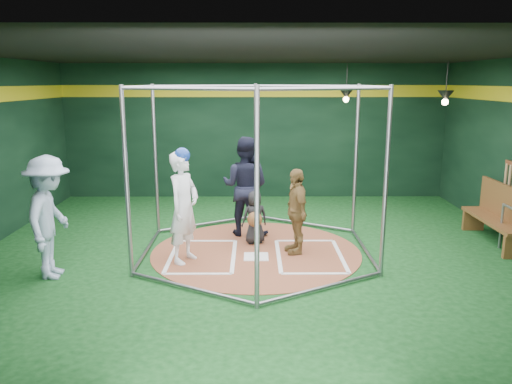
{
  "coord_description": "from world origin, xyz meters",
  "views": [
    {
      "loc": [
        -0.05,
        -8.65,
        3.04
      ],
      "look_at": [
        0.0,
        0.1,
        1.1
      ],
      "focal_mm": 35.0,
      "sensor_mm": 36.0,
      "label": 1
    }
  ],
  "objects_px": {
    "umpire": "(245,186)",
    "dugout_bench": "(499,214)",
    "batter_figure": "(184,206)",
    "visitor_leopard": "(296,211)"
  },
  "relations": [
    {
      "from": "batter_figure",
      "to": "dugout_bench",
      "type": "relative_size",
      "value": 1.01
    },
    {
      "from": "batter_figure",
      "to": "visitor_leopard",
      "type": "relative_size",
      "value": 1.28
    },
    {
      "from": "umpire",
      "to": "dugout_bench",
      "type": "xyz_separation_m",
      "value": [
        4.85,
        -0.57,
        -0.42
      ]
    },
    {
      "from": "umpire",
      "to": "dugout_bench",
      "type": "distance_m",
      "value": 4.9
    },
    {
      "from": "batter_figure",
      "to": "visitor_leopard",
      "type": "distance_m",
      "value": 2.0
    },
    {
      "from": "visitor_leopard",
      "to": "dugout_bench",
      "type": "distance_m",
      "value": 3.96
    },
    {
      "from": "batter_figure",
      "to": "umpire",
      "type": "height_order",
      "value": "umpire"
    },
    {
      "from": "umpire",
      "to": "dugout_bench",
      "type": "bearing_deg",
      "value": -168.6
    },
    {
      "from": "dugout_bench",
      "to": "batter_figure",
      "type": "bearing_deg",
      "value": -170.51
    },
    {
      "from": "visitor_leopard",
      "to": "umpire",
      "type": "distance_m",
      "value": 1.46
    }
  ]
}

